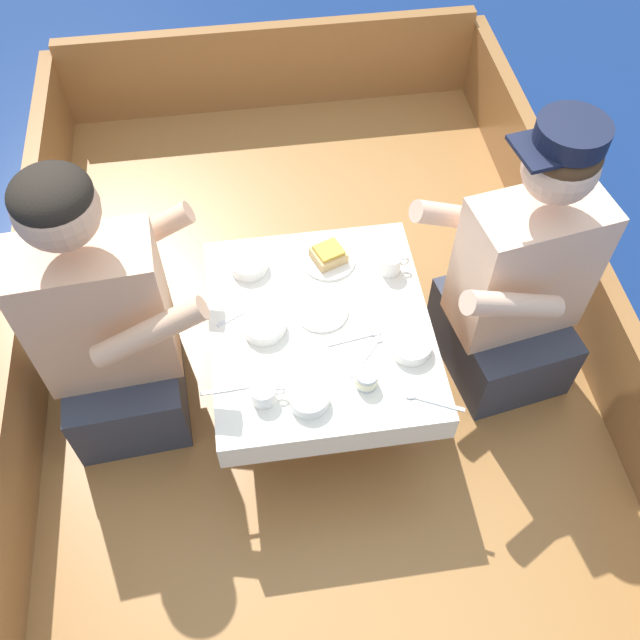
% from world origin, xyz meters
% --- Properties ---
extents(ground_plane, '(60.00, 60.00, 0.00)m').
position_xyz_m(ground_plane, '(0.00, 0.00, 0.00)').
color(ground_plane, navy).
extents(boat_deck, '(2.01, 3.10, 0.35)m').
position_xyz_m(boat_deck, '(0.00, 0.00, 0.18)').
color(boat_deck, '#9E6B38').
rests_on(boat_deck, ground_plane).
extents(gunwale_port, '(0.06, 3.10, 0.36)m').
position_xyz_m(gunwale_port, '(-0.98, 0.00, 0.53)').
color(gunwale_port, '#936033').
rests_on(gunwale_port, boat_deck).
extents(gunwale_starboard, '(0.06, 3.10, 0.36)m').
position_xyz_m(gunwale_starboard, '(0.98, 0.00, 0.53)').
color(gunwale_starboard, '#936033').
rests_on(gunwale_starboard, boat_deck).
extents(bow_coaming, '(1.89, 0.06, 0.41)m').
position_xyz_m(bow_coaming, '(0.00, 1.52, 0.56)').
color(bow_coaming, '#936033').
rests_on(bow_coaming, boat_deck).
extents(cockpit_table, '(0.68, 0.77, 0.40)m').
position_xyz_m(cockpit_table, '(0.00, -0.12, 0.71)').
color(cockpit_table, '#B2B2B7').
rests_on(cockpit_table, boat_deck).
extents(person_port, '(0.54, 0.47, 1.04)m').
position_xyz_m(person_port, '(-0.64, -0.07, 0.78)').
color(person_port, '#333847').
rests_on(person_port, boat_deck).
extents(person_starboard, '(0.57, 0.51, 1.04)m').
position_xyz_m(person_starboard, '(0.64, -0.07, 0.78)').
color(person_starboard, '#333847').
rests_on(person_starboard, boat_deck).
extents(plate_sandwich, '(0.18, 0.18, 0.01)m').
position_xyz_m(plate_sandwich, '(0.06, 0.13, 0.76)').
color(plate_sandwich, white).
rests_on(plate_sandwich, cockpit_table).
extents(plate_bread, '(0.17, 0.17, 0.01)m').
position_xyz_m(plate_bread, '(0.01, -0.07, 0.76)').
color(plate_bread, white).
rests_on(plate_bread, cockpit_table).
extents(sandwich, '(0.13, 0.12, 0.05)m').
position_xyz_m(sandwich, '(0.06, 0.13, 0.79)').
color(sandwich, tan).
rests_on(sandwich, plate_sandwich).
extents(bowl_port_near, '(0.13, 0.13, 0.04)m').
position_xyz_m(bowl_port_near, '(-0.17, -0.12, 0.78)').
color(bowl_port_near, white).
rests_on(bowl_port_near, cockpit_table).
extents(bowl_starboard_near, '(0.12, 0.12, 0.04)m').
position_xyz_m(bowl_starboard_near, '(-0.20, 0.13, 0.78)').
color(bowl_starboard_near, white).
rests_on(bowl_starboard_near, cockpit_table).
extents(bowl_center_far, '(0.12, 0.12, 0.04)m').
position_xyz_m(bowl_center_far, '(0.25, -0.26, 0.78)').
color(bowl_center_far, white).
rests_on(bowl_center_far, cockpit_table).
extents(bowl_port_far, '(0.11, 0.11, 0.04)m').
position_xyz_m(bowl_port_far, '(-0.07, -0.39, 0.78)').
color(bowl_port_far, white).
rests_on(bowl_port_far, cockpit_table).
extents(coffee_cup_port, '(0.10, 0.07, 0.07)m').
position_xyz_m(coffee_cup_port, '(0.26, 0.06, 0.79)').
color(coffee_cup_port, white).
rests_on(coffee_cup_port, cockpit_table).
extents(coffee_cup_starboard, '(0.10, 0.07, 0.06)m').
position_xyz_m(coffee_cup_starboard, '(-0.19, -0.36, 0.78)').
color(coffee_cup_starboard, white).
rests_on(coffee_cup_starboard, cockpit_table).
extents(tin_can, '(0.07, 0.07, 0.05)m').
position_xyz_m(tin_can, '(0.10, -0.35, 0.78)').
color(tin_can, silver).
rests_on(tin_can, cockpit_table).
extents(utensil_knife_starboard, '(0.16, 0.09, 0.00)m').
position_xyz_m(utensil_knife_starboard, '(-0.24, -0.05, 0.76)').
color(utensil_knife_starboard, silver).
rests_on(utensil_knife_starboard, cockpit_table).
extents(utensil_spoon_starboard, '(0.12, 0.14, 0.01)m').
position_xyz_m(utensil_spoon_starboard, '(0.14, -0.24, 0.76)').
color(utensil_spoon_starboard, silver).
rests_on(utensil_spoon_starboard, cockpit_table).
extents(utensil_spoon_port, '(0.17, 0.04, 0.01)m').
position_xyz_m(utensil_spoon_port, '(0.12, -0.19, 0.76)').
color(utensil_spoon_port, silver).
rests_on(utensil_spoon_port, cockpit_table).
extents(utensil_spoon_center, '(0.16, 0.09, 0.01)m').
position_xyz_m(utensil_spoon_center, '(0.26, -0.43, 0.76)').
color(utensil_spoon_center, silver).
rests_on(utensil_spoon_center, cockpit_table).
extents(utensil_knife_port, '(0.17, 0.02, 0.00)m').
position_xyz_m(utensil_knife_port, '(-0.29, -0.32, 0.76)').
color(utensil_knife_port, silver).
rests_on(utensil_knife_port, cockpit_table).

